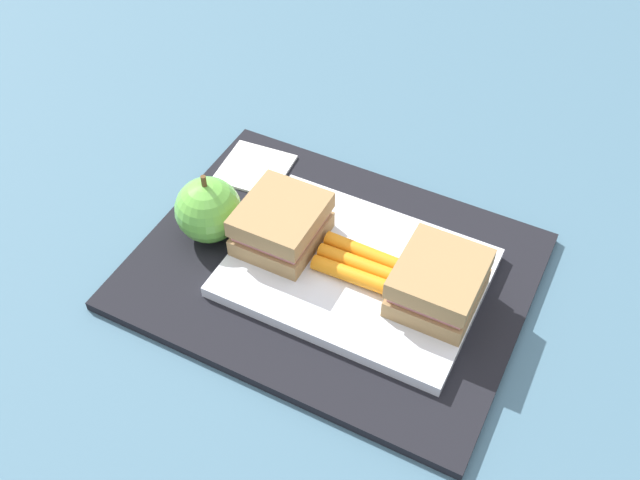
{
  "coord_description": "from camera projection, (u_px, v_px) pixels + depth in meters",
  "views": [
    {
      "loc": [
        -0.19,
        0.4,
        0.54
      ],
      "look_at": [
        0.01,
        0.0,
        0.04
      ],
      "focal_mm": 41.05,
      "sensor_mm": 36.0,
      "label": 1
    }
  ],
  "objects": [
    {
      "name": "sandwich_half_left",
      "position": [
        438.0,
        283.0,
        0.63
      ],
      "size": [
        0.07,
        0.08,
        0.04
      ],
      "color": "#9E7A4C",
      "rests_on": "food_tray"
    },
    {
      "name": "lunchbag_mat",
      "position": [
        332.0,
        271.0,
        0.69
      ],
      "size": [
        0.36,
        0.28,
        0.01
      ],
      "primitive_type": "cube",
      "color": "black",
      "rests_on": "ground_plane"
    },
    {
      "name": "apple",
      "position": [
        208.0,
        210.0,
        0.7
      ],
      "size": [
        0.06,
        0.06,
        0.08
      ],
      "color": "#66B742",
      "rests_on": "lunchbag_mat"
    },
    {
      "name": "ground_plane",
      "position": [
        332.0,
        274.0,
        0.7
      ],
      "size": [
        2.4,
        2.4,
        0.0
      ],
      "primitive_type": "plane",
      "color": "#42667A"
    },
    {
      "name": "food_tray",
      "position": [
        356.0,
        272.0,
        0.68
      ],
      "size": [
        0.23,
        0.17,
        0.01
      ],
      "primitive_type": "cube",
      "color": "white",
      "rests_on": "lunchbag_mat"
    },
    {
      "name": "carrot_sticks_bundle",
      "position": [
        356.0,
        263.0,
        0.67
      ],
      "size": [
        0.08,
        0.04,
        0.02
      ],
      "color": "orange",
      "rests_on": "food_tray"
    },
    {
      "name": "paper_napkin",
      "position": [
        255.0,
        168.0,
        0.78
      ],
      "size": [
        0.08,
        0.08,
        0.0
      ],
      "primitive_type": "cube",
      "rotation": [
        0.0,
        0.0,
        0.09
      ],
      "color": "white",
      "rests_on": "lunchbag_mat"
    },
    {
      "name": "sandwich_half_right",
      "position": [
        281.0,
        224.0,
        0.68
      ],
      "size": [
        0.07,
        0.08,
        0.04
      ],
      "color": "#9E7A4C",
      "rests_on": "food_tray"
    }
  ]
}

